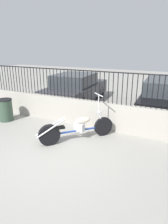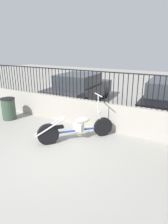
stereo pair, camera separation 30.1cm
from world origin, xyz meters
The scene contains 7 objects.
ground_plane centered at (0.00, 0.00, 0.00)m, with size 40.00×40.00×0.00m, color gray.
low_wall centered at (0.00, 2.29, 0.46)m, with size 9.07×0.18×0.92m.
fence_railing centered at (0.00, 2.29, 1.53)m, with size 9.07×0.04×0.99m.
motorcycle_blue centered at (-0.07, 1.08, 0.37)m, with size 1.65×1.83×1.33m.
trash_bin centered at (-3.14, 1.43, 0.41)m, with size 0.53×0.53×0.81m.
car_dark_grey centered at (-2.02, 4.79, 0.70)m, with size 2.06×4.31×1.41m.
car_black centered at (2.05, 4.85, 0.71)m, with size 1.99×4.51×1.42m.
Camera 1 is at (2.55, -3.54, 2.62)m, focal length 32.00 mm.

